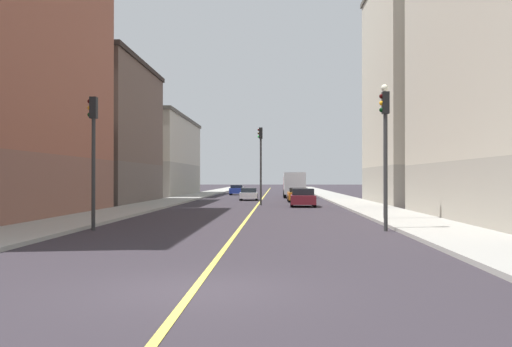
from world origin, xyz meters
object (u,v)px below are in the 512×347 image
Objects in this scene: car_blue at (237,190)px; car_orange at (298,195)px; traffic_light_median_far at (261,155)px; car_white at (249,194)px; building_left_mid at (431,90)px; building_right_midblock at (90,133)px; traffic_light_left_near at (385,141)px; traffic_light_right_near at (93,143)px; street_lamp_left_near at (385,137)px; box_truck at (294,184)px; building_right_distant at (151,156)px; car_maroon at (303,198)px.

car_blue is 0.96× the size of car_orange.
traffic_light_median_far reaches higher than car_white.
building_right_midblock is (-29.52, 0.26, -3.56)m from building_left_mid.
traffic_light_left_near is 35.17m from car_white.
traffic_light_left_near is (20.80, -26.63, -2.45)m from building_right_midblock.
building_left_mid is at bearing -26.32° from car_white.
building_left_mid is at bearing 51.69° from traffic_light_right_near.
box_truck is at bearing 95.57° from street_lamp_left_near.
building_right_distant reaches higher than car_orange.
car_maroon is 0.92× the size of car_orange.
building_right_distant is 5.95× the size of car_blue.
car_white is (13.53, 7.65, -5.56)m from building_right_midblock.
box_truck is at bearing -26.79° from building_right_distant.
building_right_midblock is 0.67× the size of building_right_distant.
car_white is at bearing 109.74° from car_maroon.
car_orange is (-3.52, 24.43, -3.64)m from street_lamp_left_near.
building_right_midblock reaches higher than car_white.
car_white is (-1.49, 10.80, -3.45)m from traffic_light_median_far.
building_left_mid is at bearing -18.66° from car_orange.
car_white is at bearing 29.48° from building_right_midblock.
traffic_light_right_near reaches higher than car_orange.
building_right_midblock is 30.27m from street_lamp_left_near.
car_orange is at bearing 72.32° from traffic_light_right_near.
traffic_light_median_far is at bearing 74.91° from traffic_light_right_near.
car_blue is at bearing 97.56° from car_white.
traffic_light_left_near is (-8.72, -26.37, -6.01)m from building_left_mid.
street_lamp_left_near reaches higher than traffic_light_left_near.
traffic_light_left_near is 5.85m from street_lamp_left_near.
street_lamp_left_near is (6.80, -17.75, 0.23)m from traffic_light_median_far.
car_maroon is 14.22m from car_white.
building_right_midblock is at bearing -169.08° from car_orange.
traffic_light_left_near is 42.27m from box_truck.
street_lamp_left_near is at bearing 79.93° from traffic_light_left_near.
building_right_midblock is 2.17× the size of box_truck.
car_maroon is (9.65, 20.89, -2.95)m from traffic_light_right_near.
building_left_mid is 28.41m from traffic_light_left_near.
car_maroon is at bearing 65.21° from traffic_light_right_near.
traffic_light_left_near is 1.34× the size of car_blue.
traffic_light_median_far reaches higher than car_maroon.
building_right_midblock is at bearing 127.99° from traffic_light_left_near.
traffic_light_median_far is 19.11m from box_truck.
building_left_mid is 2.47× the size of box_truck.
street_lamp_left_near is (21.81, -20.90, -1.88)m from building_right_midblock.
car_blue is at bearing 124.59° from building_left_mid.
car_blue is at bearing 9.44° from building_right_distant.
traffic_light_median_far is (15.02, -3.15, -2.11)m from building_right_midblock.
building_right_midblock is at bearing 162.63° from car_maroon.
traffic_light_median_far is at bearing -61.70° from building_right_distant.
street_lamp_left_near is at bearing -69.05° from traffic_light_median_far.
traffic_light_left_near reaches higher than car_maroon.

